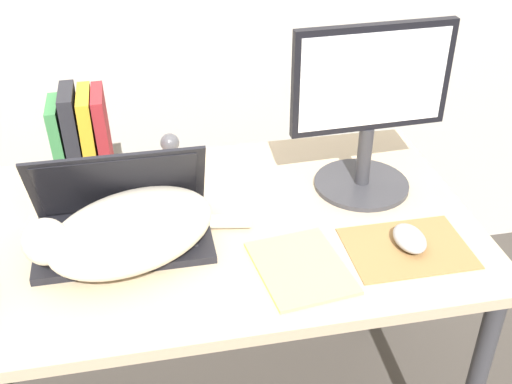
% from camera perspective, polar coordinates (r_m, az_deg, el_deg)
% --- Properties ---
extents(desk, '(1.33, 0.74, 0.73)m').
position_cam_1_polar(desk, '(1.54, -5.67, -5.33)').
color(desk, tan).
rests_on(desk, ground_plane).
extents(laptop, '(0.38, 0.23, 0.22)m').
position_cam_1_polar(laptop, '(1.46, -11.78, -2.62)').
color(laptop, black).
rests_on(laptop, desk).
extents(cat, '(0.49, 0.37, 0.15)m').
position_cam_1_polar(cat, '(1.38, -11.40, -3.46)').
color(cat, beige).
rests_on(cat, desk).
extents(external_monitor, '(0.38, 0.24, 0.42)m').
position_cam_1_polar(external_monitor, '(1.55, 10.05, 7.39)').
color(external_monitor, '#333338').
rests_on(external_monitor, desk).
extents(mousepad, '(0.27, 0.20, 0.00)m').
position_cam_1_polar(mousepad, '(1.46, 13.28, -4.87)').
color(mousepad, olive).
rests_on(mousepad, desk).
extents(computer_mouse, '(0.07, 0.10, 0.04)m').
position_cam_1_polar(computer_mouse, '(1.45, 13.50, -4.03)').
color(computer_mouse, '#99999E').
rests_on(computer_mouse, mousepad).
extents(book_row, '(0.14, 0.15, 0.25)m').
position_cam_1_polar(book_row, '(1.67, -15.20, 4.71)').
color(book_row, '#387A42').
rests_on(book_row, desk).
extents(notepad, '(0.21, 0.25, 0.01)m').
position_cam_1_polar(notepad, '(1.37, 4.01, -6.72)').
color(notepad, '#E5DB6B').
rests_on(notepad, desk).
extents(webcam, '(0.05, 0.05, 0.08)m').
position_cam_1_polar(webcam, '(1.74, -7.67, 4.28)').
color(webcam, '#232328').
rests_on(webcam, desk).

